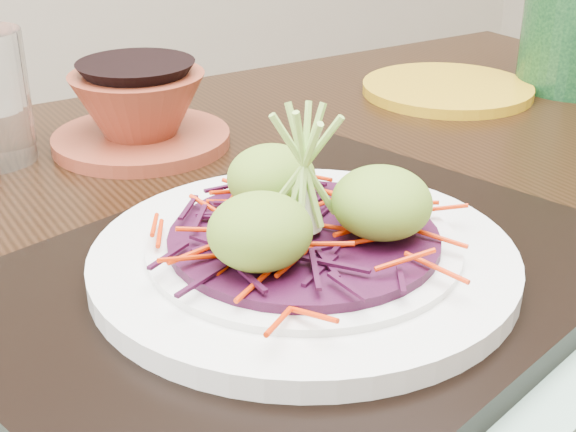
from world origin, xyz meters
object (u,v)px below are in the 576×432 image
dining_table (280,353)px  yellow_plate (447,89)px  serving_tray (303,282)px  white_plate (304,257)px  terracotta_bowl_set (140,114)px

dining_table → yellow_plate: size_ratio=6.77×
dining_table → yellow_plate: 0.41m
serving_tray → white_plate: size_ratio=1.54×
dining_table → white_plate: bearing=-111.8°
terracotta_bowl_set → serving_tray: bearing=-90.5°
white_plate → terracotta_bowl_set: bearing=89.5°
white_plate → yellow_plate: 0.47m
dining_table → terracotta_bowl_set: (-0.02, 0.23, 0.13)m
white_plate → yellow_plate: bearing=40.7°
serving_tray → white_plate: white_plate is taller
white_plate → terracotta_bowl_set: (0.00, 0.31, 0.00)m
yellow_plate → terracotta_bowl_set: bearing=179.4°
dining_table → white_plate: white_plate is taller
terracotta_bowl_set → yellow_plate: bearing=-0.6°
serving_tray → terracotta_bowl_set: 0.31m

